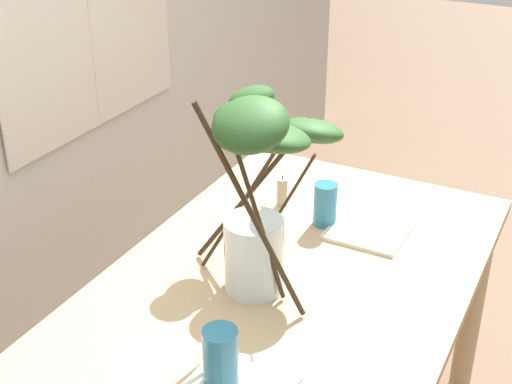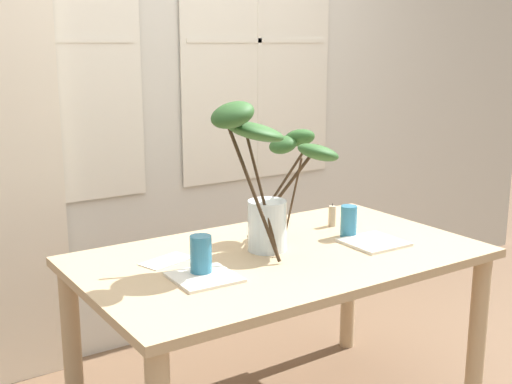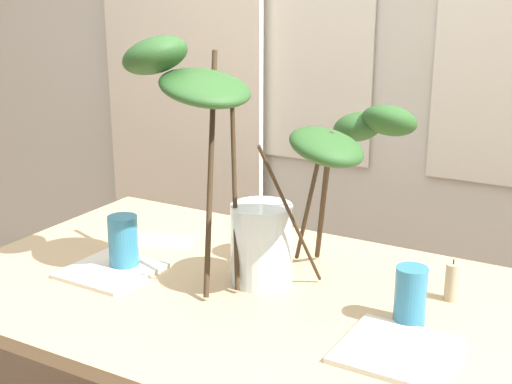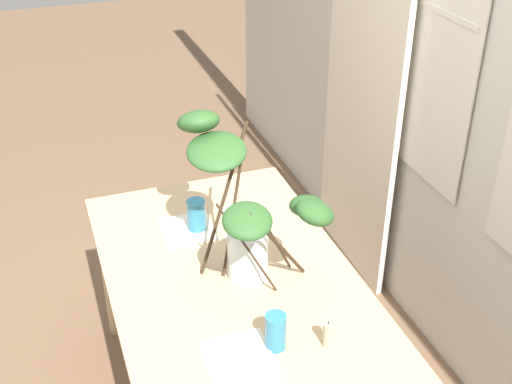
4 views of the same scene
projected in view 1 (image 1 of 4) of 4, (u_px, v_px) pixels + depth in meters
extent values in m
cube|color=tan|center=(278.00, 294.00, 1.93)|extent=(1.59, 0.93, 0.04)
cylinder|color=tan|center=(472.00, 305.00, 2.52)|extent=(0.07, 0.07, 0.73)
cylinder|color=tan|center=(264.00, 249.00, 2.85)|extent=(0.07, 0.07, 0.73)
cylinder|color=silver|center=(254.00, 255.00, 1.88)|extent=(0.16, 0.16, 0.21)
cylinder|color=silver|center=(254.00, 276.00, 1.91)|extent=(0.14, 0.14, 0.07)
cylinder|color=#382819|center=(253.00, 190.00, 1.97)|extent=(0.16, 0.28, 0.42)
ellipsoid|color=#285123|center=(251.00, 99.00, 2.01)|extent=(0.19, 0.19, 0.13)
cylinder|color=#382819|center=(258.00, 216.00, 1.75)|extent=(0.09, 0.13, 0.49)
ellipsoid|color=#285123|center=(262.00, 134.00, 1.58)|extent=(0.31, 0.31, 0.13)
cylinder|color=#382819|center=(282.00, 208.00, 1.90)|extent=(0.08, 0.21, 0.38)
ellipsoid|color=#285123|center=(312.00, 131.00, 1.88)|extent=(0.22, 0.21, 0.11)
cylinder|color=#382819|center=(252.00, 216.00, 1.68)|extent=(0.13, 0.24, 0.56)
ellipsoid|color=#285123|center=(251.00, 125.00, 1.44)|extent=(0.23, 0.21, 0.14)
cylinder|color=#382819|center=(244.00, 200.00, 1.94)|extent=(0.17, 0.20, 0.39)
ellipsoid|color=#285123|center=(235.00, 117.00, 1.96)|extent=(0.18, 0.18, 0.11)
cylinder|color=teal|center=(221.00, 358.00, 1.57)|extent=(0.08, 0.08, 0.15)
cylinder|color=teal|center=(325.00, 204.00, 2.20)|extent=(0.07, 0.07, 0.14)
cube|color=silver|center=(369.00, 230.00, 2.19)|extent=(0.23, 0.23, 0.01)
cube|color=silver|center=(136.00, 366.00, 1.65)|extent=(0.22, 0.16, 0.00)
cylinder|color=tan|center=(282.00, 192.00, 2.32)|extent=(0.03, 0.03, 0.09)
cylinder|color=black|center=(282.00, 177.00, 2.29)|extent=(0.00, 0.00, 0.01)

